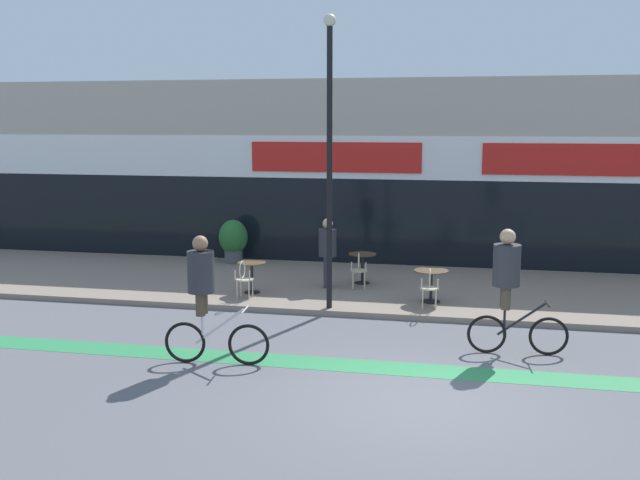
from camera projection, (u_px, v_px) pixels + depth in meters
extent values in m
plane|color=#5B5B60|center=(421.00, 401.00, 11.15)|extent=(120.00, 120.00, 0.00)
cube|color=gray|center=(444.00, 290.00, 18.14)|extent=(40.00, 5.50, 0.12)
cube|color=#B2A899|center=(454.00, 171.00, 22.32)|extent=(40.00, 4.00, 5.30)
cube|color=black|center=(450.00, 224.00, 20.63)|extent=(38.80, 0.10, 2.40)
cube|color=white|center=(452.00, 158.00, 20.37)|extent=(39.20, 0.14, 1.20)
cube|color=red|center=(335.00, 157.00, 20.96)|extent=(4.84, 0.08, 0.84)
cube|color=red|center=(576.00, 160.00, 19.64)|extent=(4.84, 0.08, 0.84)
cube|color=#2D844C|center=(428.00, 371.00, 12.48)|extent=(36.00, 0.70, 0.01)
cylinder|color=black|center=(252.00, 292.00, 17.63)|extent=(0.37, 0.37, 0.02)
cylinder|color=black|center=(252.00, 278.00, 17.58)|extent=(0.07, 0.07, 0.70)
cylinder|color=#4C3823|center=(252.00, 263.00, 17.52)|extent=(0.68, 0.68, 0.02)
cylinder|color=black|center=(362.00, 283.00, 18.65)|extent=(0.38, 0.38, 0.02)
cylinder|color=black|center=(362.00, 269.00, 18.60)|extent=(0.07, 0.07, 0.73)
cylinder|color=#4C3823|center=(362.00, 254.00, 18.54)|extent=(0.69, 0.69, 0.02)
cylinder|color=black|center=(431.00, 301.00, 16.74)|extent=(0.42, 0.42, 0.02)
cylinder|color=black|center=(431.00, 287.00, 16.69)|extent=(0.07, 0.07, 0.70)
cylinder|color=#4C3823|center=(431.00, 271.00, 16.63)|extent=(0.77, 0.77, 0.02)
cylinder|color=beige|center=(245.00, 279.00, 17.04)|extent=(0.40, 0.40, 0.03)
cylinder|color=beige|center=(241.00, 287.00, 17.24)|extent=(0.03, 0.03, 0.42)
cylinder|color=beige|center=(253.00, 288.00, 17.18)|extent=(0.03, 0.03, 0.42)
cylinder|color=beige|center=(237.00, 290.00, 16.97)|extent=(0.03, 0.03, 0.42)
cylinder|color=beige|center=(249.00, 291.00, 16.91)|extent=(0.03, 0.03, 0.42)
torus|color=beige|center=(242.00, 270.00, 16.83)|extent=(0.03, 0.41, 0.41)
cylinder|color=beige|center=(235.00, 275.00, 16.89)|extent=(0.03, 0.03, 0.23)
cylinder|color=beige|center=(250.00, 276.00, 16.82)|extent=(0.03, 0.03, 0.23)
cylinder|color=beige|center=(359.00, 270.00, 18.05)|extent=(0.45, 0.45, 0.03)
cylinder|color=beige|center=(353.00, 278.00, 18.24)|extent=(0.03, 0.03, 0.42)
cylinder|color=beige|center=(365.00, 279.00, 18.21)|extent=(0.03, 0.03, 0.42)
cylinder|color=beige|center=(353.00, 281.00, 17.96)|extent=(0.03, 0.03, 0.42)
cylinder|color=beige|center=(364.00, 281.00, 17.94)|extent=(0.03, 0.03, 0.42)
torus|color=beige|center=(359.00, 261.00, 17.84)|extent=(0.08, 0.41, 0.41)
cylinder|color=beige|center=(352.00, 267.00, 17.88)|extent=(0.03, 0.03, 0.23)
cylinder|color=beige|center=(366.00, 267.00, 17.85)|extent=(0.03, 0.03, 0.23)
cylinder|color=beige|center=(429.00, 288.00, 16.14)|extent=(0.43, 0.43, 0.03)
cylinder|color=beige|center=(423.00, 297.00, 16.33)|extent=(0.03, 0.03, 0.42)
cylinder|color=beige|center=(436.00, 297.00, 16.30)|extent=(0.03, 0.03, 0.42)
cylinder|color=beige|center=(423.00, 300.00, 16.06)|extent=(0.03, 0.03, 0.42)
cylinder|color=beige|center=(436.00, 300.00, 16.02)|extent=(0.03, 0.03, 0.42)
torus|color=beige|center=(430.00, 278.00, 15.93)|extent=(0.06, 0.41, 0.41)
cylinder|color=beige|center=(422.00, 284.00, 15.98)|extent=(0.03, 0.03, 0.23)
cylinder|color=beige|center=(438.00, 284.00, 15.93)|extent=(0.03, 0.03, 0.23)
cylinder|color=#4C4C51|center=(234.00, 256.00, 21.36)|extent=(0.51, 0.51, 0.39)
ellipsoid|color=#28662D|center=(233.00, 237.00, 21.28)|extent=(0.82, 0.82, 0.99)
cylinder|color=black|center=(329.00, 170.00, 15.75)|extent=(0.12, 0.12, 5.96)
sphere|color=beige|center=(330.00, 20.00, 15.27)|extent=(0.26, 0.26, 0.26)
torus|color=black|center=(549.00, 336.00, 13.26)|extent=(0.70, 0.11, 0.70)
torus|color=black|center=(487.00, 334.00, 13.40)|extent=(0.70, 0.11, 0.70)
cylinder|color=black|center=(521.00, 319.00, 13.27)|extent=(0.84, 0.11, 0.63)
cylinder|color=black|center=(504.00, 322.00, 13.32)|extent=(0.04, 0.04, 0.49)
cylinder|color=black|center=(547.00, 304.00, 13.17)|extent=(0.07, 0.48, 0.03)
cylinder|color=#4C3D2D|center=(505.00, 296.00, 13.34)|extent=(0.18, 0.18, 0.41)
cylinder|color=#4C3D2D|center=(506.00, 298.00, 13.16)|extent=(0.18, 0.18, 0.41)
cylinder|color=#2D2D33|center=(507.00, 265.00, 13.16)|extent=(0.52, 0.52, 0.74)
sphere|color=tan|center=(508.00, 237.00, 13.08)|extent=(0.28, 0.28, 0.28)
torus|color=black|center=(249.00, 345.00, 12.73)|extent=(0.72, 0.12, 0.72)
torus|color=black|center=(185.00, 342.00, 12.86)|extent=(0.72, 0.12, 0.72)
cylinder|color=silver|center=(220.00, 326.00, 12.74)|extent=(0.86, 0.12, 0.65)
cylinder|color=silver|center=(202.00, 329.00, 12.78)|extent=(0.04, 0.04, 0.50)
cylinder|color=silver|center=(245.00, 310.00, 12.64)|extent=(0.07, 0.48, 0.03)
cylinder|color=#4C3D2D|center=(203.00, 302.00, 12.80)|extent=(0.17, 0.17, 0.39)
cylinder|color=#4C3D2D|center=(200.00, 305.00, 12.62)|extent=(0.17, 0.17, 0.39)
cylinder|color=#2D2D33|center=(201.00, 272.00, 12.62)|extent=(0.50, 0.50, 0.71)
sphere|color=#9E7051|center=(200.00, 243.00, 12.55)|extent=(0.27, 0.27, 0.27)
cylinder|color=#382D47|center=(329.00, 271.00, 18.25)|extent=(0.16, 0.16, 0.77)
cylinder|color=#382D47|center=(327.00, 272.00, 18.09)|extent=(0.16, 0.16, 0.77)
cylinder|color=#2D2D33|center=(328.00, 242.00, 18.06)|extent=(0.48, 0.48, 0.67)
sphere|color=tan|center=(328.00, 224.00, 17.99)|extent=(0.25, 0.25, 0.25)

